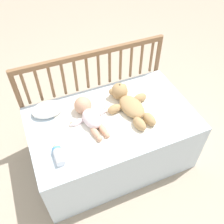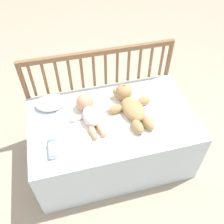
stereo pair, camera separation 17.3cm
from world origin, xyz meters
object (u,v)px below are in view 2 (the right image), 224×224
Objects in this scene: teddy_bear at (131,105)px; small_pillow at (51,103)px; baby at (89,112)px; baby_bottle at (52,147)px.

small_pillow is (-0.56, 0.19, -0.02)m from teddy_bear.
teddy_bear is 0.59m from small_pillow.
baby is 1.69× the size of small_pillow.
teddy_bear is at bearing -18.55° from small_pillow.
small_pillow reaches higher than baby_bottle.
small_pillow is at bearing 86.47° from baby_bottle.
baby is at bearing 178.65° from teddy_bear.
baby is at bearing 38.58° from baby_bottle.
teddy_bear is 0.31m from baby.
baby is (-0.31, 0.01, 0.00)m from teddy_bear.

